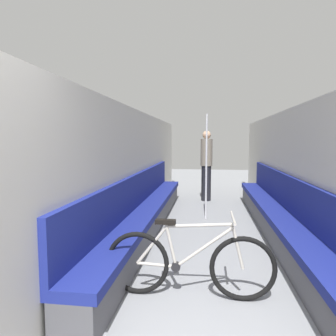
# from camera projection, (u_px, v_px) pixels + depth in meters

# --- Properties ---
(wall_left) EXTENTS (0.10, 10.55, 2.08)m
(wall_left) POSITION_uv_depth(u_px,v_px,m) (130.00, 172.00, 4.90)
(wall_left) COLOR beige
(wall_left) RESTS_ON ground
(wall_right) EXTENTS (0.10, 10.55, 2.08)m
(wall_right) POSITION_uv_depth(u_px,v_px,m) (299.00, 174.00, 4.56)
(wall_right) COLOR beige
(wall_right) RESTS_ON ground
(bench_seat_row_left) EXTENTS (0.44, 5.96, 0.99)m
(bench_seat_row_left) POSITION_uv_depth(u_px,v_px,m) (147.00, 212.00, 5.14)
(bench_seat_row_left) COLOR #4C4C51
(bench_seat_row_left) RESTS_ON ground
(bench_seat_row_right) EXTENTS (0.44, 5.96, 0.99)m
(bench_seat_row_right) POSITION_uv_depth(u_px,v_px,m) (278.00, 217.00, 4.85)
(bench_seat_row_right) COLOR #4C4C51
(bench_seat_row_right) RESTS_ON ground
(bicycle) EXTENTS (1.68, 0.46, 0.83)m
(bicycle) POSITION_uv_depth(u_px,v_px,m) (189.00, 263.00, 2.94)
(bicycle) COLOR black
(bicycle) RESTS_ON ground
(grab_pole_near) EXTENTS (0.08, 0.08, 2.06)m
(grab_pole_near) POSITION_uv_depth(u_px,v_px,m) (206.00, 169.00, 5.83)
(grab_pole_near) COLOR gray
(grab_pole_near) RESTS_ON ground
(passenger_standing) EXTENTS (0.30, 0.30, 1.80)m
(passenger_standing) POSITION_uv_depth(u_px,v_px,m) (206.00, 165.00, 7.68)
(passenger_standing) COLOR black
(passenger_standing) RESTS_ON ground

